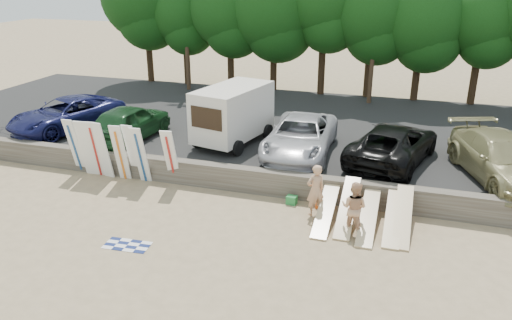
# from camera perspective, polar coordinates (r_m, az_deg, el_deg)

# --- Properties ---
(ground) EXTENTS (120.00, 120.00, 0.00)m
(ground) POSITION_cam_1_polar(r_m,az_deg,el_deg) (17.25, 0.71, -8.19)
(ground) COLOR tan
(ground) RESTS_ON ground
(seawall) EXTENTS (44.00, 0.50, 1.00)m
(seawall) POSITION_cam_1_polar(r_m,az_deg,el_deg) (19.61, 3.24, -2.78)
(seawall) COLOR #6B6356
(seawall) RESTS_ON ground
(parking_lot) EXTENTS (44.00, 14.50, 0.70)m
(parking_lot) POSITION_cam_1_polar(r_m,az_deg,el_deg) (26.54, 7.26, 3.24)
(parking_lot) COLOR #282828
(parking_lot) RESTS_ON ground
(treeline) EXTENTS (33.53, 6.27, 8.90)m
(treeline) POSITION_cam_1_polar(r_m,az_deg,el_deg) (32.28, 10.88, 16.86)
(treeline) COLOR #382616
(treeline) RESTS_ON parking_lot
(utility_poles) EXTENTS (25.80, 0.26, 9.00)m
(utility_poles) POSITION_cam_1_polar(r_m,az_deg,el_deg) (30.64, 13.48, 14.98)
(utility_poles) COLOR #473321
(utility_poles) RESTS_ON parking_lot
(box_trailer) EXTENTS (3.10, 4.55, 2.67)m
(box_trailer) POSITION_cam_1_polar(r_m,az_deg,el_deg) (23.17, -2.66, 5.50)
(box_trailer) COLOR silver
(box_trailer) RESTS_ON parking_lot
(car_0) EXTENTS (4.57, 6.42, 1.62)m
(car_0) POSITION_cam_1_polar(r_m,az_deg,el_deg) (26.99, -20.81, 4.90)
(car_0) COLOR #141748
(car_0) RESTS_ON parking_lot
(car_1) EXTENTS (2.27, 5.17, 1.73)m
(car_1) POSITION_cam_1_polar(r_m,az_deg,el_deg) (24.53, -14.32, 4.22)
(car_1) COLOR #153B1B
(car_1) RESTS_ON parking_lot
(car_2) EXTENTS (2.90, 5.96, 1.63)m
(car_2) POSITION_cam_1_polar(r_m,az_deg,el_deg) (22.02, 5.08, 2.73)
(car_2) COLOR #B6B5BB
(car_2) RESTS_ON parking_lot
(car_3) EXTENTS (4.03, 6.30, 1.62)m
(car_3) POSITION_cam_1_polar(r_m,az_deg,el_deg) (21.80, 15.40, 1.83)
(car_3) COLOR black
(car_3) RESTS_ON parking_lot
(car_4) EXTENTS (4.26, 6.41, 1.73)m
(car_4) POSITION_cam_1_polar(r_m,az_deg,el_deg) (21.45, 26.25, 0.17)
(car_4) COLOR #928A5D
(car_4) RESTS_ON parking_lot
(surfboard_upright_0) EXTENTS (0.51, 0.67, 2.54)m
(surfboard_upright_0) POSITION_cam_1_polar(r_m,az_deg,el_deg) (22.80, -20.00, 1.51)
(surfboard_upright_0) COLOR white
(surfboard_upright_0) RESTS_ON ground
(surfboard_upright_1) EXTENTS (0.54, 0.65, 2.55)m
(surfboard_upright_1) POSITION_cam_1_polar(r_m,az_deg,el_deg) (22.36, -18.92, 1.28)
(surfboard_upright_1) COLOR white
(surfboard_upright_1) RESTS_ON ground
(surfboard_upright_2) EXTENTS (0.56, 0.65, 2.56)m
(surfboard_upright_2) POSITION_cam_1_polar(r_m,az_deg,el_deg) (22.12, -17.88, 1.20)
(surfboard_upright_2) COLOR white
(surfboard_upright_2) RESTS_ON ground
(surfboard_upright_3) EXTENTS (0.58, 0.63, 2.56)m
(surfboard_upright_3) POSITION_cam_1_polar(r_m,az_deg,el_deg) (21.86, -17.11, 1.06)
(surfboard_upright_3) COLOR white
(surfboard_upright_3) RESTS_ON ground
(surfboard_upright_4) EXTENTS (0.58, 0.72, 2.54)m
(surfboard_upright_4) POSITION_cam_1_polar(r_m,az_deg,el_deg) (21.41, -15.26, 0.81)
(surfboard_upright_4) COLOR white
(surfboard_upright_4) RESTS_ON ground
(surfboard_upright_5) EXTENTS (0.50, 0.70, 2.54)m
(surfboard_upright_5) POSITION_cam_1_polar(r_m,az_deg,el_deg) (21.34, -13.89, 0.86)
(surfboard_upright_5) COLOR white
(surfboard_upright_5) RESTS_ON ground
(surfboard_upright_6) EXTENTS (0.53, 0.73, 2.53)m
(surfboard_upright_6) POSITION_cam_1_polar(r_m,az_deg,el_deg) (20.95, -13.06, 0.54)
(surfboard_upright_6) COLOR white
(surfboard_upright_6) RESTS_ON ground
(surfboard_upright_7) EXTENTS (0.57, 0.87, 2.50)m
(surfboard_upright_7) POSITION_cam_1_polar(r_m,az_deg,el_deg) (20.52, -9.71, 0.31)
(surfboard_upright_7) COLOR white
(surfboard_upright_7) RESTS_ON ground
(surfboard_low_0) EXTENTS (0.56, 2.91, 0.88)m
(surfboard_low_0) POSITION_cam_1_polar(r_m,az_deg,el_deg) (17.90, 7.99, -5.63)
(surfboard_low_0) COLOR #D5B786
(surfboard_low_0) RESTS_ON ground
(surfboard_low_1) EXTENTS (0.56, 2.81, 1.18)m
(surfboard_low_1) POSITION_cam_1_polar(r_m,az_deg,el_deg) (17.88, 10.42, -5.31)
(surfboard_low_1) COLOR #D5B786
(surfboard_low_1) RESTS_ON ground
(surfboard_low_2) EXTENTS (0.56, 2.91, 0.86)m
(surfboard_low_2) POSITION_cam_1_polar(r_m,az_deg,el_deg) (17.69, 12.72, -6.37)
(surfboard_low_2) COLOR #D5B786
(surfboard_low_2) RESTS_ON ground
(surfboard_low_3) EXTENTS (0.56, 2.87, 1.01)m
(surfboard_low_3) POSITION_cam_1_polar(r_m,az_deg,el_deg) (17.79, 15.47, -6.21)
(surfboard_low_3) COLOR #D5B786
(surfboard_low_3) RESTS_ON ground
(surfboard_low_4) EXTENTS (0.56, 2.84, 1.09)m
(surfboard_low_4) POSITION_cam_1_polar(r_m,az_deg,el_deg) (17.80, 16.46, -6.15)
(surfboard_low_4) COLOR #D5B786
(surfboard_low_4) RESTS_ON ground
(beachgoer_a) EXTENTS (0.85, 0.81, 1.95)m
(beachgoer_a) POSITION_cam_1_polar(r_m,az_deg,el_deg) (18.07, 6.81, -3.43)
(beachgoer_a) COLOR tan
(beachgoer_a) RESTS_ON ground
(beachgoer_b) EXTENTS (1.05, 0.91, 1.85)m
(beachgoer_b) POSITION_cam_1_polar(r_m,az_deg,el_deg) (17.11, 11.13, -5.36)
(beachgoer_b) COLOR tan
(beachgoer_b) RESTS_ON ground
(cooler) EXTENTS (0.41, 0.34, 0.32)m
(cooler) POSITION_cam_1_polar(r_m,az_deg,el_deg) (19.13, 4.10, -4.58)
(cooler) COLOR #24843B
(cooler) RESTS_ON ground
(gear_bag) EXTENTS (0.35, 0.32, 0.22)m
(gear_bag) POSITION_cam_1_polar(r_m,az_deg,el_deg) (18.97, 7.25, -5.11)
(gear_bag) COLOR #E55A1A
(gear_bag) RESTS_ON ground
(beach_towel) EXTENTS (1.59, 1.59, 0.00)m
(beach_towel) POSITION_cam_1_polar(r_m,az_deg,el_deg) (16.99, -14.51, -9.40)
(beach_towel) COLOR white
(beach_towel) RESTS_ON ground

